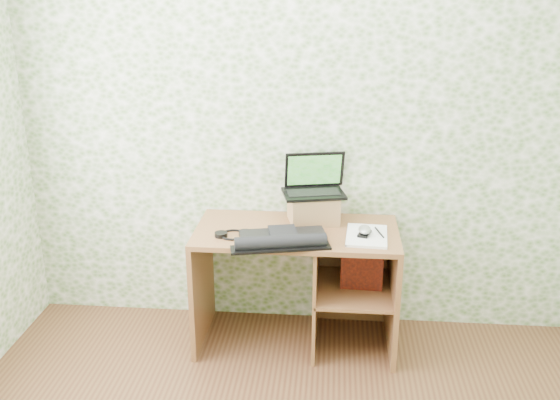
# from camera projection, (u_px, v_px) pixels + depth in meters

# --- Properties ---
(wall_back) EXTENTS (3.50, 0.00, 3.50)m
(wall_back) POSITION_uv_depth(u_px,v_px,m) (301.00, 127.00, 3.79)
(wall_back) COLOR white
(wall_back) RESTS_ON ground
(desk) EXTENTS (1.20, 0.60, 0.75)m
(desk) POSITION_uv_depth(u_px,v_px,m) (309.00, 269.00, 3.79)
(desk) COLOR brown
(desk) RESTS_ON floor
(riser) EXTENTS (0.33, 0.30, 0.17)m
(riser) POSITION_uv_depth(u_px,v_px,m) (313.00, 208.00, 3.78)
(riser) COLOR #976943
(riser) RESTS_ON desk
(laptop) EXTENTS (0.41, 0.33, 0.24)m
(laptop) POSITION_uv_depth(u_px,v_px,m) (314.00, 184.00, 3.77)
(laptop) COLOR black
(laptop) RESTS_ON riser
(keyboard) EXTENTS (0.56, 0.39, 0.08)m
(keyboard) POSITION_uv_depth(u_px,v_px,m) (282.00, 239.00, 3.48)
(keyboard) COLOR black
(keyboard) RESTS_ON desk
(headphones) EXTENTS (0.21, 0.18, 0.03)m
(headphones) POSITION_uv_depth(u_px,v_px,m) (233.00, 234.00, 3.59)
(headphones) COLOR black
(headphones) RESTS_ON desk
(notepad) EXTENTS (0.25, 0.34, 0.02)m
(notepad) POSITION_uv_depth(u_px,v_px,m) (367.00, 236.00, 3.58)
(notepad) COLOR white
(notepad) RESTS_ON desk
(mouse) EXTENTS (0.10, 0.13, 0.04)m
(mouse) POSITION_uv_depth(u_px,v_px,m) (365.00, 232.00, 3.56)
(mouse) COLOR #B0B0B2
(mouse) RESTS_ON notepad
(pen) EXTENTS (0.05, 0.15, 0.01)m
(pen) POSITION_uv_depth(u_px,v_px,m) (379.00, 232.00, 3.59)
(pen) COLOR black
(pen) RESTS_ON notepad
(red_box) EXTENTS (0.25, 0.09, 0.30)m
(red_box) POSITION_uv_depth(u_px,v_px,m) (362.00, 265.00, 3.72)
(red_box) COLOR maroon
(red_box) RESTS_ON desk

